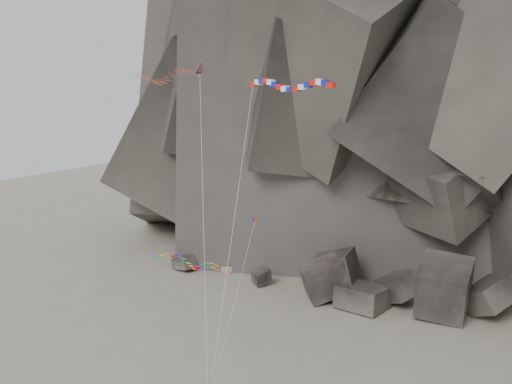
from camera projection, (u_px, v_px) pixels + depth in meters
The scene contains 6 objects.
headland at pixel (462, 11), 111.10m from camera, with size 110.00×70.00×84.00m, color #4D483F, non-canonical shape.
boulder_field at pixel (442, 303), 82.70m from camera, with size 71.70×19.74×9.55m.
delta_kite at pixel (164, 76), 64.80m from camera, with size 14.76×8.60×31.42m.
banner_kite at pixel (288, 87), 51.58m from camera, with size 11.96×4.85×29.77m.
parafoil_kite at pixel (184, 260), 62.63m from camera, with size 11.98×4.24×12.71m.
pennant_kite at pixel (246, 255), 60.12m from camera, with size 1.19×6.60×16.66m.
Camera 1 is at (33.45, -45.76, 32.26)m, focal length 45.00 mm.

